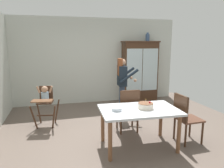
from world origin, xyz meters
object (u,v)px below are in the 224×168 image
ceramic_vase (148,37)px  dining_table (139,114)px  dining_chair_right_end (185,115)px  dining_chair_far_side (128,108)px  adult_person (122,80)px  birthday_cake (146,106)px  china_cabinet (140,71)px  serving_bowl (117,109)px  high_chair_with_toddler (45,99)px

ceramic_vase → dining_table: size_ratio=0.19×
ceramic_vase → dining_chair_right_end: (-0.59, -3.10, -1.54)m
ceramic_vase → dining_chair_far_side: ceramic_vase is taller
adult_person → birthday_cake: adult_person is taller
china_cabinet → ceramic_vase: bearing=0.9°
china_cabinet → ceramic_vase: size_ratio=7.33×
adult_person → dining_chair_far_side: bearing=175.5°
adult_person → serving_bowl: (-0.66, -1.74, -0.20)m
ceramic_vase → dining_chair_right_end: 3.51m
china_cabinet → ceramic_vase: (0.24, 0.00, 1.10)m
serving_bowl → adult_person: bearing=69.2°
ceramic_vase → dining_table: (-1.51, -3.04, -1.46)m
high_chair_with_toddler → china_cabinet: bearing=37.1°
ceramic_vase → dining_table: 3.70m
high_chair_with_toddler → dining_table: bearing=-31.9°
ceramic_vase → adult_person: 2.15m
birthday_cake → dining_chair_far_side: size_ratio=0.29×
birthday_cake → dining_chair_right_end: dining_chair_right_end is taller
birthday_cake → serving_bowl: birthday_cake is taller
adult_person → ceramic_vase: bearing=-38.1°
dining_chair_far_side → dining_chair_right_end: same height
high_chair_with_toddler → dining_table: 2.29m
birthday_cake → dining_chair_far_side: (-0.09, 0.69, -0.24)m
china_cabinet → adult_person: (-1.03, -1.30, -0.03)m
ceramic_vase → dining_chair_far_side: (-1.47, -2.37, -1.54)m
birthday_cake → dining_chair_right_end: (0.80, -0.04, -0.24)m
birthday_cake → adult_person: bearing=86.2°
dining_table → dining_chair_right_end: bearing=-3.6°
dining_table → birthday_cake: birthday_cake is taller
dining_table → dining_chair_far_side: (0.04, 0.67, -0.09)m
ceramic_vase → serving_bowl: bearing=-122.4°
adult_person → serving_bowl: adult_person is taller
high_chair_with_toddler → adult_person: adult_person is taller
china_cabinet → dining_chair_right_end: (-0.35, -3.10, -0.44)m
dining_chair_right_end → adult_person: bearing=19.4°
adult_person → china_cabinet: bearing=-32.1°
serving_bowl → ceramic_vase: bearing=57.6°
serving_bowl → dining_chair_right_end: dining_chair_right_end is taller
china_cabinet → dining_chair_far_side: size_ratio=2.06×
china_cabinet → dining_chair_right_end: size_ratio=2.06×
birthday_cake → ceramic_vase: bearing=65.6°
birthday_cake → dining_chair_far_side: dining_chair_far_side is taller
adult_person → dining_table: size_ratio=1.05×
high_chair_with_toddler → birthday_cake: high_chair_with_toddler is taller
china_cabinet → dining_table: bearing=-112.6°
china_cabinet → serving_bowl: bearing=-119.1°
adult_person → dining_chair_far_side: adult_person is taller
dining_chair_far_side → dining_chair_right_end: (0.88, -0.73, 0.00)m
china_cabinet → dining_chair_far_side: (-1.23, -2.37, -0.44)m
serving_bowl → dining_chair_right_end: (1.34, -0.06, -0.21)m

